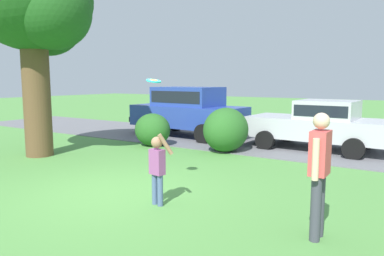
% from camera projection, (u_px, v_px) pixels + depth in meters
% --- Properties ---
extents(ground_plane, '(80.00, 80.00, 0.00)m').
position_uv_depth(ground_plane, '(116.00, 191.00, 7.18)').
color(ground_plane, '#518E42').
extents(driveway_strip, '(28.00, 4.40, 0.02)m').
position_uv_depth(driveway_strip, '(255.00, 143.00, 12.76)').
color(driveway_strip, slate).
rests_on(driveway_strip, ground).
extents(oak_tree_large, '(3.58, 3.52, 5.81)m').
position_uv_depth(oak_tree_large, '(38.00, 9.00, 10.19)').
color(oak_tree_large, brown).
rests_on(oak_tree_large, ground).
extents(shrub_near_tree, '(1.21, 1.11, 1.09)m').
position_uv_depth(shrub_near_tree, '(152.00, 131.00, 12.15)').
color(shrub_near_tree, '#286023').
rests_on(shrub_near_tree, ground).
extents(shrub_centre_left, '(1.32, 1.56, 1.35)m').
position_uv_depth(shrub_centre_left, '(226.00, 131.00, 11.12)').
color(shrub_centre_left, '#286023').
rests_on(shrub_centre_left, ground).
extents(parked_sedan, '(4.45, 2.20, 1.56)m').
position_uv_depth(parked_sedan, '(320.00, 123.00, 11.41)').
color(parked_sedan, silver).
rests_on(parked_sedan, ground).
extents(parked_suv, '(4.80, 2.31, 1.92)m').
position_uv_depth(parked_suv, '(188.00, 109.00, 14.09)').
color(parked_suv, '#28429E').
rests_on(parked_suv, ground).
extents(child_thrower, '(0.47, 0.24, 1.29)m').
position_uv_depth(child_thrower, '(157.00, 165.00, 6.31)').
color(child_thrower, '#4C608C').
rests_on(child_thrower, ground).
extents(frisbee, '(0.28, 0.28, 0.09)m').
position_uv_depth(frisbee, '(154.00, 81.00, 6.95)').
color(frisbee, '#1EB7B2').
extents(adult_onlooker, '(0.22, 0.53, 1.74)m').
position_uv_depth(adult_onlooker, '(319.00, 169.00, 4.93)').
color(adult_onlooker, '#3F3F4C').
rests_on(adult_onlooker, ground).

